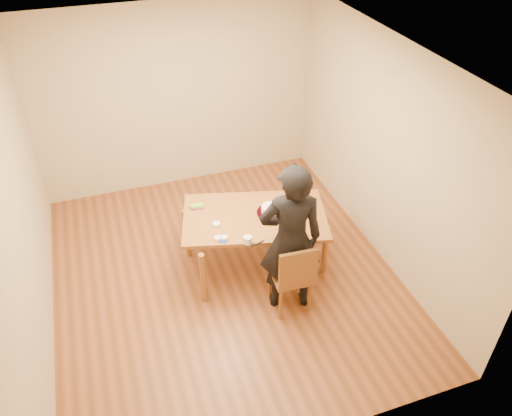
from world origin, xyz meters
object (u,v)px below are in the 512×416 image
object	(u,v)px
dining_chair	(290,275)
cake_plate	(270,212)
cake	(270,209)
person	(291,240)
dining_table	(255,217)

from	to	relation	value
dining_chair	cake_plate	size ratio (longest dim) A/B	1.25
cake	person	world-z (taller)	person
dining_chair	cake	size ratio (longest dim) A/B	1.87
dining_table	cake	size ratio (longest dim) A/B	7.79
dining_chair	person	size ratio (longest dim) A/B	0.22
dining_table	cake	world-z (taller)	cake
dining_table	person	distance (m)	0.77
dining_table	cake_plate	size ratio (longest dim) A/B	5.20
dining_table	dining_chair	bearing A→B (deg)	-64.07
dining_chair	dining_table	bearing A→B (deg)	104.65
cake_plate	cake	xyz separation A→B (m)	(0.00, -0.00, 0.05)
dining_table	cake	distance (m)	0.21
dining_table	dining_chair	xyz separation A→B (m)	(0.15, -0.78, -0.28)
dining_chair	cake_plate	world-z (taller)	cake_plate
dining_table	cake	xyz separation A→B (m)	(0.19, -0.01, 0.08)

